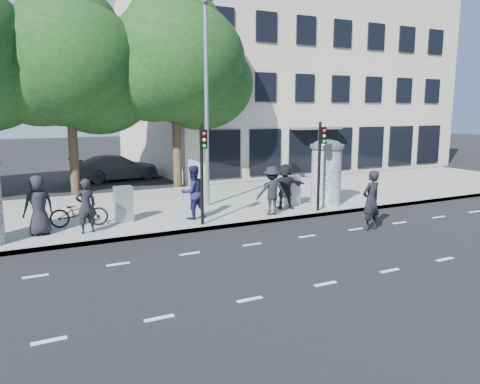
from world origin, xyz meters
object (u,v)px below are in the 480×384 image
ped_c (193,192)px  cabinet_right (292,191)px  ped_a (38,205)px  ped_f (285,186)px  bicycle (79,212)px  man_road (371,200)px  traffic_pole_near (202,164)px  car_right (117,167)px  ped_b (86,206)px  ped_d (272,191)px  ad_column_right (326,171)px  traffic_pole_far (320,157)px  cabinet_left (124,204)px  street_lamp (207,89)px

ped_c → cabinet_right: 4.53m
ped_a → ped_f: size_ratio=1.06×
bicycle → man_road: bearing=-105.7°
traffic_pole_near → ped_c: 1.50m
man_road → car_right: size_ratio=0.41×
man_road → bicycle: (-8.76, 4.24, -0.37)m
ped_b → man_road: 9.27m
traffic_pole_near → ped_f: 4.19m
ped_a → ped_c: ped_c is taller
man_road → ped_f: bearing=-80.3°
ped_d → ped_f: size_ratio=1.01×
ad_column_right → cabinet_right: (-1.28, 0.54, -0.80)m
ped_d → man_road: bearing=136.4°
cabinet_right → bicycle: bearing=173.9°
ped_a → man_road: ped_a is taller
ped_c → cabinet_right: ped_c is taller
traffic_pole_near → bicycle: size_ratio=1.83×
ped_a → man_road: size_ratio=0.93×
ped_b → car_right: ped_b is taller
man_road → car_right: bearing=-78.5°
traffic_pole_far → ped_a: bearing=173.6°
cabinet_left → ad_column_right: bearing=-6.2°
ped_f → cabinet_right: bearing=-126.2°
ped_a → ped_d: size_ratio=1.04×
traffic_pole_near → ped_f: size_ratio=1.92×
traffic_pole_near → traffic_pole_far: size_ratio=1.00×
ped_d → traffic_pole_near: bearing=15.8°
street_lamp → cabinet_left: street_lamp is taller
traffic_pole_near → cabinet_left: bearing=143.4°
ped_a → bicycle: bearing=-174.6°
ped_b → ped_f: 7.58m
car_right → street_lamp: bearing=-179.1°
bicycle → car_right: size_ratio=0.38×
ped_c → ped_d: bearing=155.2°
ad_column_right → ped_d: (-2.94, -0.63, -0.49)m
bicycle → ped_c: bearing=-89.1°
ped_f → ped_c: bearing=18.8°
traffic_pole_near → ped_d: (2.86, 0.28, -1.18)m
ped_f → cabinet_left: size_ratio=1.43×
ped_c → man_road: ped_c is taller
ped_a → ped_c: 5.05m
traffic_pole_far → bicycle: 8.87m
traffic_pole_near → cabinet_left: 3.19m
ped_f → bicycle: bearing=14.1°
ped_a → car_right: size_ratio=0.38×
ped_a → bicycle: ped_a is taller
cabinet_right → car_right: 12.08m
ad_column_right → ped_f: size_ratio=1.50×
street_lamp → ped_b: 6.69m
ad_column_right → car_right: ad_column_right is taller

